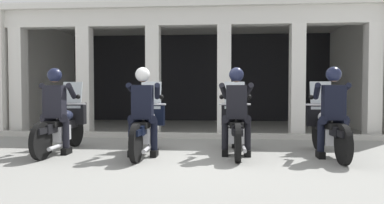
% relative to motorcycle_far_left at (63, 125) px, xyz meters
% --- Properties ---
extents(ground_plane, '(80.00, 80.00, 0.00)m').
position_rel_motorcycle_far_left_xyz_m(ground_plane, '(2.48, 2.75, -0.50)').
color(ground_plane, gray).
extents(station_building, '(10.28, 4.88, 3.42)m').
position_rel_motorcycle_far_left_xyz_m(station_building, '(2.20, 4.95, 1.66)').
color(station_building, black).
rests_on(station_building, ground).
extents(kerb_strip, '(9.78, 0.24, 0.12)m').
position_rel_motorcycle_far_left_xyz_m(kerb_strip, '(2.20, 2.01, -0.44)').
color(kerb_strip, '#B7B5AD').
rests_on(kerb_strip, ground).
extents(motorcycle_far_left, '(0.62, 2.04, 1.35)m').
position_rel_motorcycle_far_left_xyz_m(motorcycle_far_left, '(0.00, 0.00, 0.00)').
color(motorcycle_far_left, black).
rests_on(motorcycle_far_left, ground).
extents(police_officer_far_left, '(0.63, 0.61, 1.58)m').
position_rel_motorcycle_far_left_xyz_m(police_officer_far_left, '(-0.00, -0.28, 0.44)').
color(police_officer_far_left, black).
rests_on(police_officer_far_left, ground).
extents(motorcycle_center_left, '(0.62, 2.04, 1.35)m').
position_rel_motorcycle_far_left_xyz_m(motorcycle_center_left, '(1.65, -0.09, 0.00)').
color(motorcycle_center_left, black).
rests_on(motorcycle_center_left, ground).
extents(police_officer_center_left, '(0.63, 0.61, 1.58)m').
position_rel_motorcycle_far_left_xyz_m(police_officer_center_left, '(1.65, -0.37, 0.44)').
color(police_officer_center_left, black).
rests_on(police_officer_center_left, ground).
extents(motorcycle_center_right, '(0.62, 2.04, 1.35)m').
position_rel_motorcycle_far_left_xyz_m(motorcycle_center_right, '(3.31, 0.09, 0.00)').
color(motorcycle_center_right, black).
rests_on(motorcycle_center_right, ground).
extents(police_officer_center_right, '(0.63, 0.61, 1.58)m').
position_rel_motorcycle_far_left_xyz_m(police_officer_center_right, '(3.30, -0.19, 0.44)').
color(police_officer_center_right, black).
rests_on(police_officer_center_right, ground).
extents(motorcycle_far_right, '(0.62, 2.04, 1.35)m').
position_rel_motorcycle_far_left_xyz_m(motorcycle_far_right, '(4.96, 0.01, 0.00)').
color(motorcycle_far_right, black).
rests_on(motorcycle_far_right, ground).
extents(police_officer_far_right, '(0.63, 0.61, 1.58)m').
position_rel_motorcycle_far_left_xyz_m(police_officer_far_right, '(4.96, -0.28, 0.44)').
color(police_officer_far_right, black).
rests_on(police_officer_far_right, ground).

